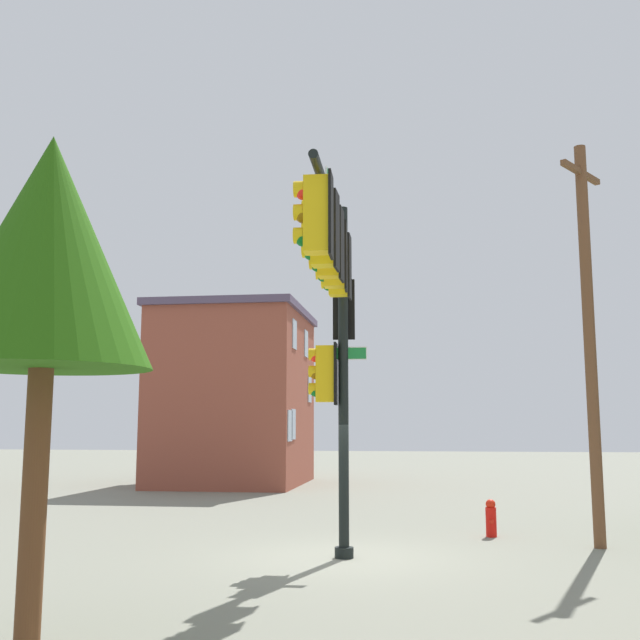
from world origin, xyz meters
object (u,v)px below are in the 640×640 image
(utility_pole, at_px, (589,331))
(signal_pole_assembly, at_px, (332,293))
(tree_near, at_px, (47,253))
(fire_hydrant, at_px, (491,518))
(brick_building, at_px, (235,396))

(utility_pole, bearing_deg, signal_pole_assembly, -56.63)
(tree_near, bearing_deg, fire_hydrant, 147.93)
(signal_pole_assembly, bearing_deg, fire_hydrant, 146.70)
(signal_pole_assembly, relative_size, utility_pole, 0.80)
(fire_hydrant, bearing_deg, signal_pole_assembly, -33.30)
(fire_hydrant, bearing_deg, tree_near, -32.07)
(utility_pole, relative_size, brick_building, 1.12)
(fire_hydrant, xyz_separation_m, tree_near, (9.43, -5.91, 4.11))
(utility_pole, bearing_deg, tree_near, -44.36)
(utility_pole, distance_m, fire_hydrant, 4.73)
(utility_pole, distance_m, brick_building, 19.16)
(fire_hydrant, relative_size, brick_building, 0.11)
(utility_pole, xyz_separation_m, brick_building, (-15.24, -11.59, -0.69))
(utility_pole, bearing_deg, brick_building, -142.74)
(brick_building, bearing_deg, tree_near, 8.80)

